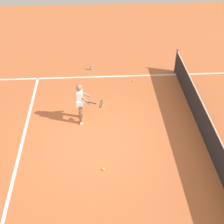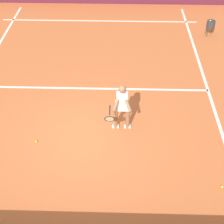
# 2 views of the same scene
# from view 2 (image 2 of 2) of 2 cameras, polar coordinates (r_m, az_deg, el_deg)

# --- Properties ---
(ground_plane) EXTENTS (27.18, 27.18, 0.00)m
(ground_plane) POSITION_cam_2_polar(r_m,az_deg,el_deg) (10.02, -4.80, -4.24)
(ground_plane) COLOR #C66638
(baseline_marking) EXTENTS (9.26, 0.10, 0.01)m
(baseline_marking) POSITION_cam_2_polar(r_m,az_deg,el_deg) (16.65, -2.18, 15.18)
(baseline_marking) COLOR white
(baseline_marking) RESTS_ON ground
(service_line_marking) EXTENTS (8.26, 0.10, 0.01)m
(service_line_marking) POSITION_cam_2_polar(r_m,az_deg,el_deg) (11.89, -3.71, 4.01)
(service_line_marking) COLOR white
(service_line_marking) RESTS_ON ground
(sideline_left_marking) EXTENTS (0.10, 18.91, 0.01)m
(sideline_left_marking) POSITION_cam_2_polar(r_m,az_deg,el_deg) (10.43, 18.45, -4.47)
(sideline_left_marking) COLOR white
(sideline_left_marking) RESTS_ON ground
(tennis_player) EXTENTS (0.77, 0.92, 1.55)m
(tennis_player) POSITION_cam_2_polar(r_m,az_deg,el_deg) (9.72, 1.64, 0.98)
(tennis_player) COLOR #8C6647
(tennis_player) RESTS_ON ground
(tennis_ball_near) EXTENTS (0.07, 0.07, 0.07)m
(tennis_ball_near) POSITION_cam_2_polar(r_m,az_deg,el_deg) (10.05, -12.74, -4.91)
(tennis_ball_near) COLOR #D1E533
(tennis_ball_near) RESTS_ON ground
(tennis_ball_mid) EXTENTS (0.07, 0.07, 0.07)m
(tennis_ball_mid) POSITION_cam_2_polar(r_m,az_deg,el_deg) (9.16, 18.12, -11.95)
(tennis_ball_mid) COLOR #D1E533
(tennis_ball_mid) RESTS_ON ground
(ball_hopper) EXTENTS (0.36, 0.36, 0.74)m
(ball_hopper) POSITION_cam_2_polar(r_m,az_deg,el_deg) (15.63, 16.39, 14.08)
(ball_hopper) COLOR #333338
(ball_hopper) RESTS_ON ground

